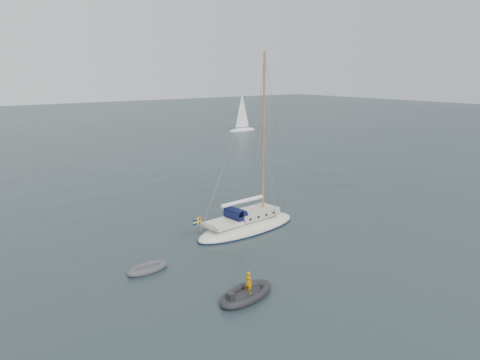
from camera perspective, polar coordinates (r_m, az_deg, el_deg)
ground at (r=32.10m, az=0.01°, el=-8.01°), size 300.00×300.00×0.00m
sailboat at (r=34.82m, az=0.91°, el=-4.50°), size 9.54×2.86×13.59m
dinghy at (r=28.74m, az=-11.23°, el=-10.54°), size 2.68×1.21×0.38m
rib at (r=25.21m, az=0.74°, el=-13.67°), size 3.74×1.70×1.41m
distant_yacht_b at (r=92.58m, az=0.27°, el=8.20°), size 6.21×3.31×8.23m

